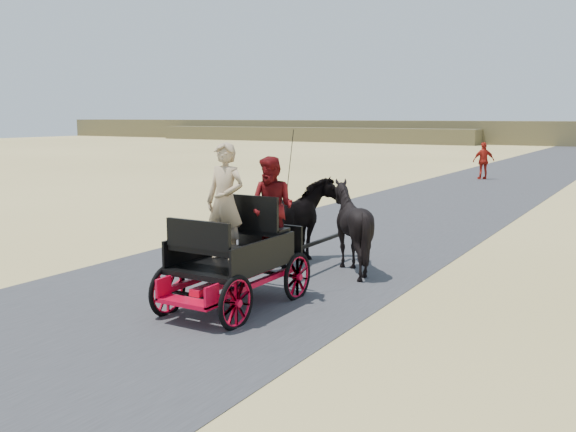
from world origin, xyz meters
The scene contains 9 objects.
ground centered at (0.00, 0.00, 0.00)m, with size 140.00×140.00×0.00m, color tan.
road centered at (0.00, 0.00, 0.01)m, with size 6.00×140.00×0.01m, color #38383A.
ridge_near centered at (-30.00, 58.00, 0.80)m, with size 40.00×4.00×1.60m, color brown.
carriage centered at (0.99, -0.21, 0.36)m, with size 1.30×2.40×0.72m, color black, non-canonical shape.
horse_left centered at (0.44, 2.79, 0.85)m, with size 0.91×2.01×1.70m, color black.
horse_right centered at (1.54, 2.79, 0.85)m, with size 1.37×1.54×1.70m, color black.
driver_man centered at (0.79, -0.16, 1.62)m, with size 0.66×0.43×1.80m, color tan.
passenger_woman centered at (1.29, 0.39, 1.51)m, with size 0.77×0.60×1.58m, color #660C0F.
pedestrian centered at (-0.78, 22.14, 0.86)m, with size 1.01×0.42×1.73m, color red.
Camera 1 is at (6.60, -8.06, 2.92)m, focal length 40.00 mm.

